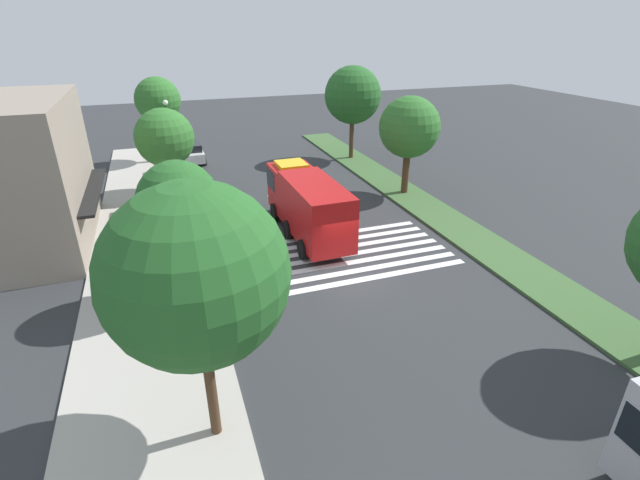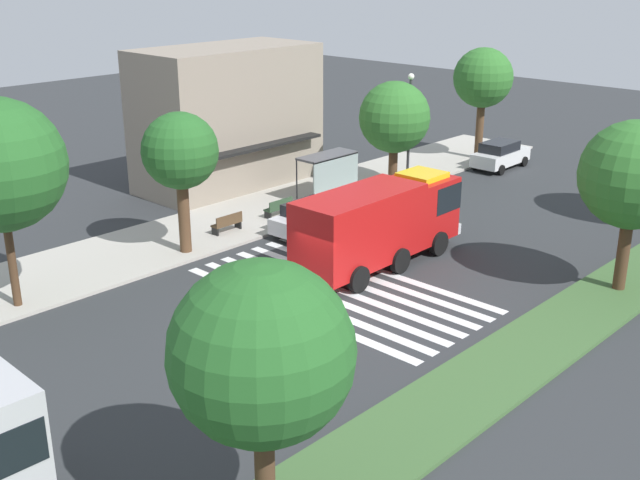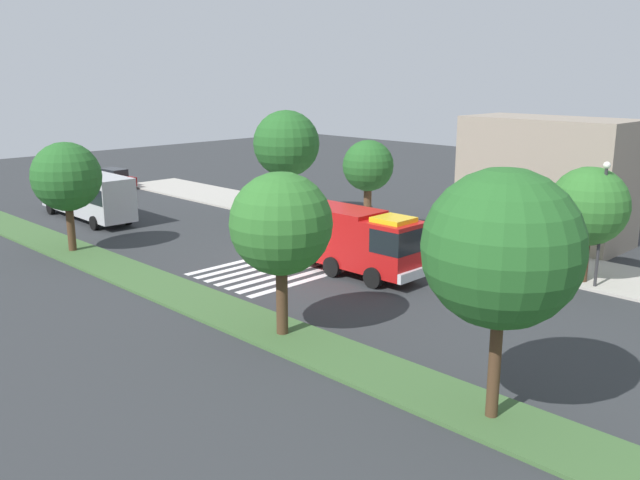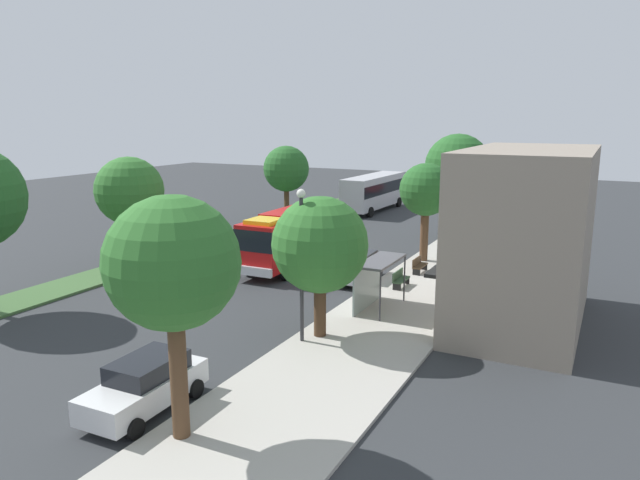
{
  "view_description": "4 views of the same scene",
  "coord_description": "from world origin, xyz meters",
  "px_view_note": "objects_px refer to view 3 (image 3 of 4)",
  "views": [
    {
      "loc": [
        -18.11,
        8.16,
        11.49
      ],
      "look_at": [
        1.91,
        1.09,
        1.32
      ],
      "focal_mm": 25.78,
      "sensor_mm": 36.0,
      "label": 1
    },
    {
      "loc": [
        -19.51,
        -19.55,
        12.74
      ],
      "look_at": [
        2.59,
        1.35,
        1.73
      ],
      "focal_mm": 44.22,
      "sensor_mm": 36.0,
      "label": 2
    },
    {
      "loc": [
        30.06,
        -26.11,
        10.8
      ],
      "look_at": [
        3.35,
        0.49,
        1.49
      ],
      "focal_mm": 38.33,
      "sensor_mm": 36.0,
      "label": 3
    },
    {
      "loc": [
        36.68,
        18.47,
        9.35
      ],
      "look_at": [
        3.54,
        1.72,
        1.48
      ],
      "focal_mm": 32.86,
      "sensor_mm": 36.0,
      "label": 4
    }
  ],
  "objects_px": {
    "bench_near_shelter": "(453,242)",
    "street_lamp": "(602,214)",
    "bench_west_of_shelter": "(408,233)",
    "transit_bus": "(86,192)",
    "parked_car_west": "(115,178)",
    "bus_stop_shelter": "(513,232)",
    "median_tree_far_west": "(66,177)",
    "sidewalk_tree_far_west": "(286,144)",
    "sidewalk_tree_east": "(589,207)",
    "fire_truck": "(353,238)",
    "sidewalk_tree_west": "(368,167)",
    "parked_car_mid": "(418,245)",
    "median_tree_center": "(502,249)",
    "median_tree_west": "(281,224)"
  },
  "relations": [
    {
      "from": "street_lamp",
      "to": "bus_stop_shelter",
      "type": "bearing_deg",
      "value": 168.77
    },
    {
      "from": "bus_stop_shelter",
      "to": "street_lamp",
      "type": "relative_size",
      "value": 0.55
    },
    {
      "from": "bench_west_of_shelter",
      "to": "median_tree_center",
      "type": "distance_m",
      "value": 23.88
    },
    {
      "from": "transit_bus",
      "to": "median_tree_west",
      "type": "xyz_separation_m",
      "value": [
        27.76,
        -5.22,
        2.7
      ]
    },
    {
      "from": "parked_car_west",
      "to": "bus_stop_shelter",
      "type": "relative_size",
      "value": 1.34
    },
    {
      "from": "bench_west_of_shelter",
      "to": "sidewalk_tree_far_west",
      "type": "relative_size",
      "value": 0.2
    },
    {
      "from": "parked_car_west",
      "to": "median_tree_center",
      "type": "bearing_deg",
      "value": -17.24
    },
    {
      "from": "sidewalk_tree_east",
      "to": "median_tree_far_west",
      "type": "xyz_separation_m",
      "value": [
        -24.91,
        -16.03,
        0.57
      ]
    },
    {
      "from": "median_tree_west",
      "to": "median_tree_center",
      "type": "distance_m",
      "value": 10.02
    },
    {
      "from": "transit_bus",
      "to": "bench_near_shelter",
      "type": "height_order",
      "value": "transit_bus"
    },
    {
      "from": "fire_truck",
      "to": "bench_near_shelter",
      "type": "relative_size",
      "value": 5.61
    },
    {
      "from": "fire_truck",
      "to": "parked_car_mid",
      "type": "height_order",
      "value": "fire_truck"
    },
    {
      "from": "parked_car_mid",
      "to": "fire_truck",
      "type": "bearing_deg",
      "value": -100.47
    },
    {
      "from": "bus_stop_shelter",
      "to": "sidewalk_tree_east",
      "type": "distance_m",
      "value": 5.07
    },
    {
      "from": "bus_stop_shelter",
      "to": "median_tree_far_west",
      "type": "bearing_deg",
      "value": -140.69
    },
    {
      "from": "parked_car_mid",
      "to": "median_tree_far_west",
      "type": "height_order",
      "value": "median_tree_far_west"
    },
    {
      "from": "bench_near_shelter",
      "to": "bench_west_of_shelter",
      "type": "relative_size",
      "value": 1.0
    },
    {
      "from": "sidewalk_tree_west",
      "to": "sidewalk_tree_east",
      "type": "relative_size",
      "value": 1.05
    },
    {
      "from": "fire_truck",
      "to": "sidewalk_tree_far_west",
      "type": "height_order",
      "value": "sidewalk_tree_far_west"
    },
    {
      "from": "parked_car_west",
      "to": "bench_west_of_shelter",
      "type": "height_order",
      "value": "parked_car_west"
    },
    {
      "from": "parked_car_mid",
      "to": "transit_bus",
      "type": "distance_m",
      "value": 25.82
    },
    {
      "from": "street_lamp",
      "to": "bench_west_of_shelter",
      "type": "bearing_deg",
      "value": 175.36
    },
    {
      "from": "bench_west_of_shelter",
      "to": "street_lamp",
      "type": "distance_m",
      "value": 13.29
    },
    {
      "from": "transit_bus",
      "to": "sidewalk_tree_east",
      "type": "height_order",
      "value": "sidewalk_tree_east"
    },
    {
      "from": "parked_car_mid",
      "to": "sidewalk_tree_west",
      "type": "xyz_separation_m",
      "value": [
        -5.92,
        2.2,
        3.87
      ]
    },
    {
      "from": "bench_near_shelter",
      "to": "median_tree_west",
      "type": "relative_size",
      "value": 0.23
    },
    {
      "from": "parked_car_west",
      "to": "parked_car_mid",
      "type": "relative_size",
      "value": 1.06
    },
    {
      "from": "median_tree_center",
      "to": "bench_near_shelter",
      "type": "bearing_deg",
      "value": 127.75
    },
    {
      "from": "bench_west_of_shelter",
      "to": "sidewalk_tree_east",
      "type": "distance_m",
      "value": 12.48
    },
    {
      "from": "parked_car_west",
      "to": "street_lamp",
      "type": "xyz_separation_m",
      "value": [
        45.78,
        1.8,
        2.97
      ]
    },
    {
      "from": "parked_car_mid",
      "to": "sidewalk_tree_west",
      "type": "relative_size",
      "value": 0.7
    },
    {
      "from": "fire_truck",
      "to": "median_tree_far_west",
      "type": "distance_m",
      "value": 17.76
    },
    {
      "from": "fire_truck",
      "to": "median_tree_center",
      "type": "bearing_deg",
      "value": -32.97
    },
    {
      "from": "bus_stop_shelter",
      "to": "median_tree_far_west",
      "type": "height_order",
      "value": "median_tree_far_west"
    },
    {
      "from": "street_lamp",
      "to": "median_tree_far_west",
      "type": "bearing_deg",
      "value": -148.79
    },
    {
      "from": "street_lamp",
      "to": "median_tree_west",
      "type": "bearing_deg",
      "value": -112.51
    },
    {
      "from": "median_tree_far_west",
      "to": "median_tree_center",
      "type": "height_order",
      "value": "median_tree_center"
    },
    {
      "from": "bus_stop_shelter",
      "to": "median_tree_far_west",
      "type": "distance_m",
      "value": 26.51
    },
    {
      "from": "transit_bus",
      "to": "bus_stop_shelter",
      "type": "distance_m",
      "value": 31.04
    },
    {
      "from": "parked_car_west",
      "to": "median_tree_west",
      "type": "xyz_separation_m",
      "value": [
        39.3,
        -13.83,
        3.88
      ]
    },
    {
      "from": "bench_near_shelter",
      "to": "sidewalk_tree_far_west",
      "type": "height_order",
      "value": "sidewalk_tree_far_west"
    },
    {
      "from": "parked_car_west",
      "to": "sidewalk_tree_far_west",
      "type": "height_order",
      "value": "sidewalk_tree_far_west"
    },
    {
      "from": "parked_car_mid",
      "to": "median_tree_center",
      "type": "relative_size",
      "value": 0.55
    },
    {
      "from": "bench_west_of_shelter",
      "to": "transit_bus",
      "type": "bearing_deg",
      "value": -151.85
    },
    {
      "from": "bench_near_shelter",
      "to": "street_lamp",
      "type": "xyz_separation_m",
      "value": [
        9.39,
        -1.04,
        3.31
      ]
    },
    {
      "from": "street_lamp",
      "to": "sidewalk_tree_west",
      "type": "distance_m",
      "value": 15.86
    },
    {
      "from": "parked_car_mid",
      "to": "sidewalk_tree_east",
      "type": "height_order",
      "value": "sidewalk_tree_east"
    },
    {
      "from": "median_tree_center",
      "to": "sidewalk_tree_east",
      "type": "bearing_deg",
      "value": 105.33
    },
    {
      "from": "median_tree_far_west",
      "to": "median_tree_center",
      "type": "relative_size",
      "value": 0.83
    },
    {
      "from": "parked_car_mid",
      "to": "parked_car_west",
      "type": "bearing_deg",
      "value": 177.77
    }
  ]
}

